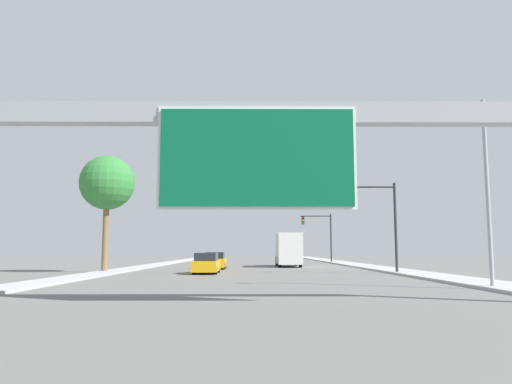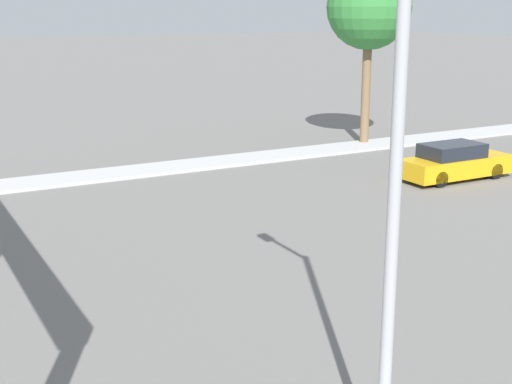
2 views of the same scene
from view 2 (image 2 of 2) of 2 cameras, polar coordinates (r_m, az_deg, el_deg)
The scene contains 3 objects.
car_mid_right at distance 30.09m, azimuth 15.60°, elevation 2.30°, with size 1.73×4.80×1.49m.
palm_tree_background at distance 36.23m, azimuth 9.03°, elevation 14.34°, with size 4.16×4.16×8.91m.
street_lamp_right at distance 9.80m, azimuth 9.94°, elevation 3.76°, with size 2.70×0.28×8.53m.
Camera 2 is at (17.54, 17.86, 6.87)m, focal length 50.00 mm.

